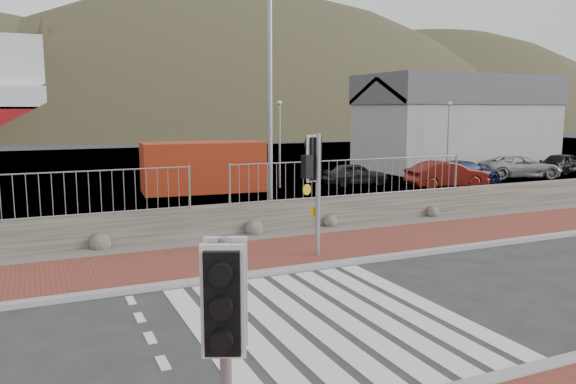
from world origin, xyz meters
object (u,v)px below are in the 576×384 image
shipping_container (203,167)px  car_e (564,163)px  streetlight (275,67)px  car_d (521,167)px  car_c (463,172)px  traffic_signal_far (317,169)px  car_b (447,175)px  car_a (356,174)px  traffic_signal_near (225,321)px

shipping_container → car_e: shipping_container is taller
streetlight → car_d: 18.70m
car_c → car_d: car_c is taller
car_c → car_e: (8.76, 1.41, -0.00)m
streetlight → car_d: streetlight is taller
shipping_container → car_c: (12.43, -3.04, -0.52)m
traffic_signal_far → shipping_container: bearing=-112.0°
shipping_container → streetlight: bearing=-84.8°
streetlight → car_e: (21.13, 6.59, -4.43)m
car_c → car_e: car_c is taller
traffic_signal_far → car_d: (17.81, 10.31, -1.66)m
car_b → car_e: size_ratio=1.10×
car_c → traffic_signal_far: bearing=121.0°
traffic_signal_far → car_d: bearing=-169.1°
car_d → car_a: bearing=101.8°
traffic_signal_far → car_d: traffic_signal_far is taller
car_d → car_c: bearing=119.4°
shipping_container → car_c: size_ratio=1.29×
traffic_signal_near → streetlight: (5.56, 12.01, 3.13)m
shipping_container → car_b: (10.88, -3.64, -0.48)m
streetlight → car_c: 14.12m
traffic_signal_near → car_b: (16.38, 16.59, -1.26)m
traffic_signal_far → shipping_container: (0.62, 12.47, -1.13)m
car_e → streetlight: bearing=98.2°
traffic_signal_far → car_b: bearing=-161.7°
streetlight → car_e: 22.57m
traffic_signal_far → car_e: bearing=-172.8°
car_d → car_e: same height
car_b → shipping_container: bearing=79.6°
car_c → car_d: size_ratio=0.96×
car_a → car_b: (3.40, -2.69, 0.09)m
traffic_signal_near → car_d: (22.69, 18.07, -1.30)m
traffic_signal_far → streetlight: bearing=-118.3°
traffic_signal_near → shipping_container: size_ratio=0.49×
traffic_signal_far → streetlight: (0.68, 4.25, 2.77)m
shipping_container → car_b: 11.48m
streetlight → car_a: (7.41, 7.27, -4.48)m
car_b → car_c: 1.66m
shipping_container → car_a: 7.56m
car_c → car_b: bearing=106.2°
traffic_signal_far → car_c: 16.18m
car_e → traffic_signal_near: bearing=115.7°
shipping_container → traffic_signal_far: bearing=-88.1°
traffic_signal_far → car_a: 14.19m
traffic_signal_near → traffic_signal_far: (4.88, 7.75, 0.36)m
streetlight → shipping_container: 9.10m
traffic_signal_near → car_c: (17.93, 17.18, -1.29)m
traffic_signal_far → streetlight: streetlight is taller
traffic_signal_far → car_d: 20.65m
streetlight → car_b: bearing=33.6°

